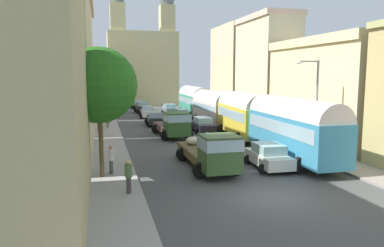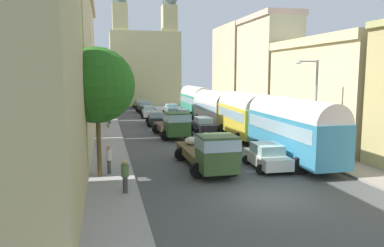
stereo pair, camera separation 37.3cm
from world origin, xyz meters
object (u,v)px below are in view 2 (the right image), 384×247
at_px(parked_bus_2, 214,106).
at_px(car_2, 144,107).
at_px(car_7, 171,109).
at_px(streetlamp_near, 313,101).
at_px(car_4, 267,156).
at_px(pedestrian_1, 108,119).
at_px(car_1, 149,112).
at_px(cargo_truck_0, 209,151).
at_px(pedestrian_4, 109,158).
at_px(parked_bus_1, 243,113).
at_px(car_0, 156,118).
at_px(parked_bus_3, 195,100).
at_px(pedestrian_3, 125,175).
at_px(pedestrian_2, 99,122).
at_px(car_6, 183,115).
at_px(cargo_truck_1, 174,124).
at_px(car_5, 203,125).
at_px(car_3, 140,104).
at_px(pedestrian_0, 109,116).
at_px(parked_bus_0, 292,126).

distance_m(parked_bus_2, car_2, 16.44).
relative_size(car_7, streetlamp_near, 0.57).
bearing_deg(car_4, pedestrian_1, 115.80).
relative_size(car_1, streetlamp_near, 0.65).
xyz_separation_m(car_1, car_2, (0.11, 6.06, 0.06)).
height_order(parked_bus_2, cargo_truck_0, parked_bus_2).
distance_m(pedestrian_1, pedestrian_4, 18.88).
bearing_deg(parked_bus_1, car_0, 121.41).
bearing_deg(cargo_truck_0, parked_bus_3, 77.80).
bearing_deg(parked_bus_3, car_4, -94.88).
height_order(parked_bus_1, car_0, parked_bus_1).
bearing_deg(pedestrian_3, pedestrian_2, 94.02).
relative_size(parked_bus_1, car_7, 2.21).
distance_m(car_6, car_7, 6.59).
bearing_deg(pedestrian_2, cargo_truck_1, -35.95).
distance_m(car_0, car_5, 7.53).
bearing_deg(streetlamp_near, parked_bus_3, 93.61).
distance_m(cargo_truck_0, car_3, 41.66).
bearing_deg(parked_bus_3, pedestrian_0, -153.25).
relative_size(car_4, pedestrian_4, 2.25).
bearing_deg(car_1, car_0, -90.11).
relative_size(car_0, car_7, 1.15).
bearing_deg(parked_bus_3, cargo_truck_0, -102.20).
bearing_deg(parked_bus_3, pedestrian_1, -142.68).
xyz_separation_m(car_2, streetlamp_near, (8.01, -32.74, 3.19)).
distance_m(cargo_truck_0, car_6, 24.37).
height_order(pedestrian_0, streetlamp_near, streetlamp_near).
xyz_separation_m(parked_bus_2, pedestrian_4, (-11.98, -18.89, -1.10)).
relative_size(cargo_truck_1, car_0, 1.55).
bearing_deg(car_6, pedestrian_4, -111.48).
distance_m(pedestrian_2, pedestrian_3, 20.25).
relative_size(cargo_truck_1, car_5, 1.55).
height_order(parked_bus_0, car_6, parked_bus_0).
relative_size(car_5, pedestrian_3, 2.48).
bearing_deg(parked_bus_0, pedestrian_1, 123.27).
height_order(parked_bus_0, pedestrian_2, parked_bus_0).
bearing_deg(cargo_truck_1, pedestrian_1, 128.66).
bearing_deg(pedestrian_1, car_0, 16.27).
xyz_separation_m(car_1, car_3, (0.18, 13.30, 0.01)).
relative_size(parked_bus_3, car_5, 2.19).
height_order(cargo_truck_0, car_1, cargo_truck_0).
bearing_deg(car_0, pedestrian_2, -147.63).
bearing_deg(streetlamp_near, car_5, 108.62).
bearing_deg(car_2, cargo_truck_0, -89.65).
xyz_separation_m(parked_bus_0, parked_bus_2, (0.00, 18.00, -0.23)).
xyz_separation_m(parked_bus_1, pedestrian_1, (-11.81, 9.00, -1.27)).
distance_m(pedestrian_3, streetlamp_near, 14.19).
xyz_separation_m(cargo_truck_1, car_6, (3.38, 12.05, -0.53)).
xyz_separation_m(car_2, car_6, (3.68, -10.29, -0.08)).
relative_size(parked_bus_0, parked_bus_2, 1.15).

